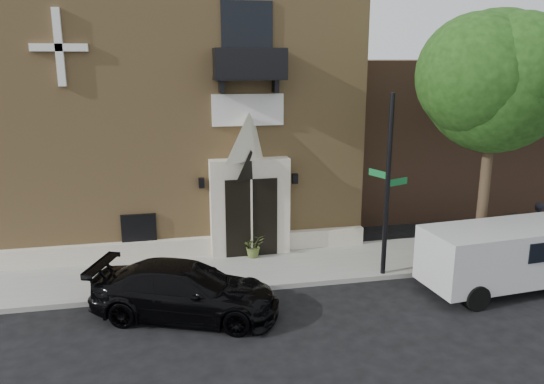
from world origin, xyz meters
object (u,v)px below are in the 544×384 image
at_px(fire_hydrant, 435,256).
at_px(dumpster, 509,238).
at_px(street_sign, 387,186).
at_px(pedestrian_near, 536,227).
at_px(cargo_van, 508,255).
at_px(black_sedan, 186,291).

bearing_deg(fire_hydrant, dumpster, 10.98).
xyz_separation_m(street_sign, pedestrian_near, (5.76, 0.73, -1.88)).
distance_m(cargo_van, fire_hydrant, 2.13).
distance_m(cargo_van, dumpster, 2.58).
xyz_separation_m(street_sign, fire_hydrant, (1.71, -0.03, -2.32)).
xyz_separation_m(black_sedan, dumpster, (10.64, 1.82, 0.05)).
bearing_deg(cargo_van, pedestrian_near, 35.59).
bearing_deg(fire_hydrant, street_sign, 179.15).
relative_size(street_sign, dumpster, 2.64).
bearing_deg(pedestrian_near, street_sign, 1.45).
height_order(fire_hydrant, pedestrian_near, pedestrian_near).
relative_size(cargo_van, street_sign, 0.89).
xyz_separation_m(black_sedan, pedestrian_near, (11.76, 2.01, 0.30)).
xyz_separation_m(cargo_van, pedestrian_near, (2.63, 2.26, -0.06)).
relative_size(cargo_van, pedestrian_near, 2.84).
height_order(cargo_van, street_sign, street_sign).
bearing_deg(dumpster, fire_hydrant, 172.46).
relative_size(cargo_van, fire_hydrant, 5.89).
bearing_deg(street_sign, dumpster, -14.21).
relative_size(black_sedan, cargo_van, 1.00).
height_order(black_sedan, pedestrian_near, pedestrian_near).
bearing_deg(fire_hydrant, cargo_van, -46.65).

